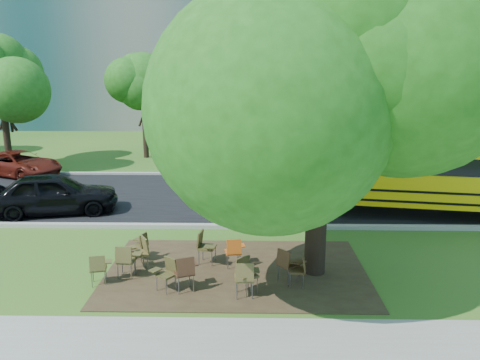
{
  "coord_description": "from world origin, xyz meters",
  "views": [
    {
      "loc": [
        1.32,
        -12.3,
        5.42
      ],
      "look_at": [
        1.03,
        3.19,
        1.67
      ],
      "focal_mm": 35.0,
      "sensor_mm": 36.0,
      "label": 1
    }
  ],
  "objects_px": {
    "chair_6": "(299,267)",
    "chair_11": "(234,250)",
    "chair_4": "(245,275)",
    "chair_9": "(140,250)",
    "main_tree": "(322,66)",
    "school_bus": "(435,169)",
    "chair_1": "(126,258)",
    "chair_2": "(186,270)",
    "chair_7": "(288,262)",
    "black_car": "(54,194)",
    "chair_0": "(99,266)",
    "bg_car_red": "(19,164)",
    "chair_5": "(245,272)",
    "chair_3": "(167,271)",
    "chair_8": "(141,244)",
    "chair_10": "(205,244)"
  },
  "relations": [
    {
      "from": "main_tree",
      "to": "chair_6",
      "type": "xyz_separation_m",
      "value": [
        -0.51,
        -0.8,
        -4.92
      ]
    },
    {
      "from": "chair_0",
      "to": "bg_car_red",
      "type": "distance_m",
      "value": 14.52
    },
    {
      "from": "chair_0",
      "to": "chair_11",
      "type": "height_order",
      "value": "chair_11"
    },
    {
      "from": "chair_8",
      "to": "black_car",
      "type": "bearing_deg",
      "value": 62.45
    },
    {
      "from": "chair_1",
      "to": "bg_car_red",
      "type": "xyz_separation_m",
      "value": [
        -8.51,
        11.79,
        0.06
      ]
    },
    {
      "from": "chair_3",
      "to": "chair_7",
      "type": "xyz_separation_m",
      "value": [
        3.02,
        0.48,
        0.04
      ]
    },
    {
      "from": "chair_7",
      "to": "chair_8",
      "type": "bearing_deg",
      "value": -150.17
    },
    {
      "from": "chair_3",
      "to": "bg_car_red",
      "type": "bearing_deg",
      "value": -15.04
    },
    {
      "from": "chair_0",
      "to": "chair_6",
      "type": "bearing_deg",
      "value": -12.49
    },
    {
      "from": "chair_6",
      "to": "bg_car_red",
      "type": "height_order",
      "value": "bg_car_red"
    },
    {
      "from": "bg_car_red",
      "to": "chair_7",
      "type": "bearing_deg",
      "value": -109.54
    },
    {
      "from": "main_tree",
      "to": "school_bus",
      "type": "distance_m",
      "value": 8.22
    },
    {
      "from": "chair_8",
      "to": "chair_3",
      "type": "bearing_deg",
      "value": -131.72
    },
    {
      "from": "chair_1",
      "to": "chair_5",
      "type": "distance_m",
      "value": 3.19
    },
    {
      "from": "main_tree",
      "to": "chair_7",
      "type": "bearing_deg",
      "value": -141.77
    },
    {
      "from": "chair_0",
      "to": "chair_8",
      "type": "bearing_deg",
      "value": 52.67
    },
    {
      "from": "chair_8",
      "to": "chair_0",
      "type": "bearing_deg",
      "value": 173.59
    },
    {
      "from": "main_tree",
      "to": "chair_5",
      "type": "distance_m",
      "value": 5.37
    },
    {
      "from": "chair_7",
      "to": "chair_1",
      "type": "bearing_deg",
      "value": -134.32
    },
    {
      "from": "chair_0",
      "to": "bg_car_red",
      "type": "height_order",
      "value": "bg_car_red"
    },
    {
      "from": "chair_0",
      "to": "chair_4",
      "type": "relative_size",
      "value": 0.88
    },
    {
      "from": "chair_11",
      "to": "school_bus",
      "type": "bearing_deg",
      "value": 23.63
    },
    {
      "from": "chair_6",
      "to": "bg_car_red",
      "type": "xyz_separation_m",
      "value": [
        -12.97,
        12.15,
        0.11
      ]
    },
    {
      "from": "chair_4",
      "to": "chair_6",
      "type": "xyz_separation_m",
      "value": [
        1.34,
        0.66,
        -0.06
      ]
    },
    {
      "from": "chair_0",
      "to": "chair_5",
      "type": "xyz_separation_m",
      "value": [
        3.7,
        -0.39,
        0.05
      ]
    },
    {
      "from": "chair_1",
      "to": "chair_2",
      "type": "height_order",
      "value": "chair_2"
    },
    {
      "from": "chair_6",
      "to": "chair_11",
      "type": "xyz_separation_m",
      "value": [
        -1.66,
        1.08,
        0.02
      ]
    },
    {
      "from": "chair_3",
      "to": "chair_8",
      "type": "bearing_deg",
      "value": -22.78
    },
    {
      "from": "chair_8",
      "to": "chair_10",
      "type": "relative_size",
      "value": 0.87
    },
    {
      "from": "chair_5",
      "to": "black_car",
      "type": "height_order",
      "value": "black_car"
    },
    {
      "from": "chair_10",
      "to": "bg_car_red",
      "type": "bearing_deg",
      "value": -124.84
    },
    {
      "from": "chair_4",
      "to": "chair_7",
      "type": "bearing_deg",
      "value": 33.84
    },
    {
      "from": "main_tree",
      "to": "black_car",
      "type": "relative_size",
      "value": 1.96
    },
    {
      "from": "chair_10",
      "to": "chair_8",
      "type": "bearing_deg",
      "value": -85.36
    },
    {
      "from": "main_tree",
      "to": "bg_car_red",
      "type": "bearing_deg",
      "value": 139.91
    },
    {
      "from": "chair_0",
      "to": "chair_1",
      "type": "xyz_separation_m",
      "value": [
        0.6,
        0.38,
        0.06
      ]
    },
    {
      "from": "school_bus",
      "to": "black_car",
      "type": "height_order",
      "value": "school_bus"
    },
    {
      "from": "chair_1",
      "to": "black_car",
      "type": "height_order",
      "value": "black_car"
    },
    {
      "from": "chair_1",
      "to": "chair_2",
      "type": "distance_m",
      "value": 1.8
    },
    {
      "from": "chair_0",
      "to": "chair_7",
      "type": "distance_m",
      "value": 4.79
    },
    {
      "from": "chair_0",
      "to": "chair_7",
      "type": "height_order",
      "value": "chair_7"
    },
    {
      "from": "school_bus",
      "to": "chair_4",
      "type": "relative_size",
      "value": 13.47
    },
    {
      "from": "bg_car_red",
      "to": "chair_4",
      "type": "bearing_deg",
      "value": -114.0
    },
    {
      "from": "chair_0",
      "to": "chair_3",
      "type": "relative_size",
      "value": 0.98
    },
    {
      "from": "chair_4",
      "to": "chair_9",
      "type": "height_order",
      "value": "chair_4"
    },
    {
      "from": "chair_10",
      "to": "chair_11",
      "type": "relative_size",
      "value": 1.1
    },
    {
      "from": "chair_6",
      "to": "chair_7",
      "type": "height_order",
      "value": "chair_7"
    },
    {
      "from": "chair_0",
      "to": "chair_6",
      "type": "relative_size",
      "value": 0.98
    },
    {
      "from": "chair_4",
      "to": "chair_6",
      "type": "height_order",
      "value": "chair_4"
    },
    {
      "from": "chair_1",
      "to": "chair_0",
      "type": "bearing_deg",
      "value": -144.35
    }
  ]
}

